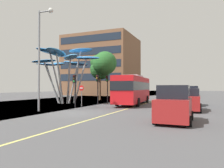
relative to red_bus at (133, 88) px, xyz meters
name	(u,v)px	position (x,y,z in m)	size (l,w,h in m)	color
ground	(67,113)	(-2.59, -10.34, -2.01)	(120.00, 240.00, 0.10)	#4C4C4F
red_bus	(133,88)	(0.00, 0.00, 0.00)	(3.29, 11.07, 3.59)	red
leaf_sculpture	(65,61)	(-8.60, -2.27, 3.56)	(9.17, 8.32, 7.45)	#9EA0A5
traffic_light_kerb_near	(75,84)	(-4.11, -6.85, 0.49)	(0.28, 0.42, 3.38)	black
traffic_light_kerb_far	(97,83)	(-3.76, -2.40, 0.65)	(0.28, 0.42, 3.60)	black
traffic_light_island_mid	(107,83)	(-3.73, 0.45, 0.71)	(0.28, 0.42, 3.69)	black
car_parked_near	(174,105)	(6.23, -12.00, -0.92)	(2.09, 3.91, 2.24)	maroon
car_parked_mid	(190,100)	(6.81, -4.98, -1.01)	(1.93, 4.35, 2.01)	maroon
car_parked_far	(190,96)	(6.61, 0.87, -0.90)	(2.04, 4.25, 2.26)	navy
street_lamp	(42,48)	(-5.16, -10.52, 3.63)	(1.58, 0.44, 8.97)	gray
tree_pavement_near	(103,65)	(-7.09, 6.14, 3.82)	(4.60, 5.39, 8.07)	brown
no_entry_sign	(82,92)	(-4.41, -5.00, -0.40)	(0.60, 0.12, 2.33)	gray
backdrop_building	(102,66)	(-17.92, 28.95, 6.05)	(18.06, 15.65, 16.02)	brown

